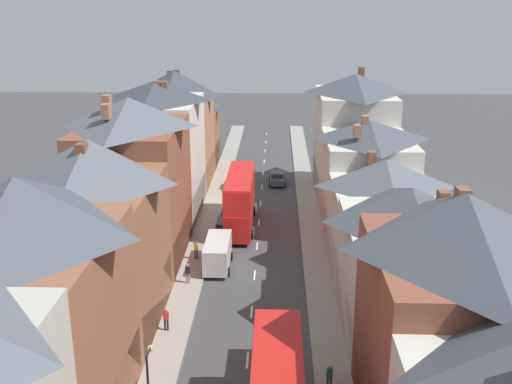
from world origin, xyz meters
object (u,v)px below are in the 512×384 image
object	(u,v)px
car_parked_right_a	(225,228)
pedestrian_far_right	(196,249)
car_mid_black	(277,178)
car_near_silver	(236,182)
pedestrian_mid_right	(166,318)
pedestrian_far_left	(188,273)
delivery_van	(218,253)
pedestrian_mid_left	(330,376)
double_decker_bus_mid_street	(240,200)

from	to	relation	value
car_parked_right_a	pedestrian_far_right	xyz separation A→B (m)	(-1.98, -5.73, 0.24)
car_mid_black	pedestrian_far_right	world-z (taller)	pedestrian_far_right
car_near_silver	car_parked_right_a	world-z (taller)	car_near_silver
car_near_silver	pedestrian_far_right	size ratio (longest dim) A/B	2.69
car_mid_black	pedestrian_far_right	bearing A→B (deg)	-106.90
pedestrian_mid_right	pedestrian_far_left	size ratio (longest dim) A/B	1.00
delivery_van	pedestrian_mid_right	xyz separation A→B (m)	(-2.46, -10.26, -0.30)
pedestrian_mid_left	pedestrian_far_left	size ratio (longest dim) A/B	1.00
double_decker_bus_mid_street	car_parked_right_a	distance (m)	3.37
car_parked_right_a	delivery_van	world-z (taller)	delivery_van
car_near_silver	pedestrian_far_right	distance (m)	20.68
car_parked_right_a	delivery_van	size ratio (longest dim) A/B	0.86
pedestrian_mid_left	pedestrian_mid_right	xyz separation A→B (m)	(-10.32, 6.07, 0.00)
double_decker_bus_mid_street	pedestrian_mid_right	bearing A→B (deg)	-100.77
car_parked_right_a	delivery_van	bearing A→B (deg)	-90.00
double_decker_bus_mid_street	car_mid_black	size ratio (longest dim) A/B	2.51
car_near_silver	pedestrian_mid_left	world-z (taller)	pedestrian_mid_left
double_decker_bus_mid_street	car_near_silver	world-z (taller)	double_decker_bus_mid_street
car_parked_right_a	pedestrian_mid_left	world-z (taller)	pedestrian_mid_left
double_decker_bus_mid_street	pedestrian_mid_right	distance (m)	20.13
delivery_van	pedestrian_far_right	xyz separation A→B (m)	(-1.98, 1.35, -0.30)
double_decker_bus_mid_street	car_mid_black	bearing A→B (deg)	76.06
car_parked_right_a	pedestrian_mid_right	world-z (taller)	pedestrian_mid_right
pedestrian_mid_right	pedestrian_far_right	world-z (taller)	same
delivery_van	pedestrian_far_right	distance (m)	2.41
delivery_van	pedestrian_mid_left	size ratio (longest dim) A/B	3.23
delivery_van	pedestrian_mid_right	bearing A→B (deg)	-103.46
double_decker_bus_mid_street	pedestrian_mid_right	world-z (taller)	double_decker_bus_mid_street
double_decker_bus_mid_street	pedestrian_mid_left	xyz separation A→B (m)	(6.57, -25.77, -1.78)
car_mid_black	pedestrian_mid_left	size ratio (longest dim) A/B	2.67
double_decker_bus_mid_street	car_mid_black	xyz separation A→B (m)	(3.61, 14.54, -2.02)
car_parked_right_a	pedestrian_mid_left	bearing A→B (deg)	-71.43
double_decker_bus_mid_street	car_parked_right_a	size ratio (longest dim) A/B	2.41
pedestrian_mid_right	pedestrian_far_right	bearing A→B (deg)	87.63
pedestrian_mid_left	delivery_van	bearing A→B (deg)	115.72
car_parked_right_a	car_near_silver	bearing A→B (deg)	90.00
double_decker_bus_mid_street	pedestrian_far_left	size ratio (longest dim) A/B	6.71
car_parked_right_a	pedestrian_far_left	bearing A→B (deg)	-101.08
double_decker_bus_mid_street	pedestrian_far_right	size ratio (longest dim) A/B	6.71
car_near_silver	pedestrian_mid_left	size ratio (longest dim) A/B	2.69
delivery_van	pedestrian_mid_left	bearing A→B (deg)	-64.28
pedestrian_mid_right	car_mid_black	bearing A→B (deg)	77.87
car_parked_right_a	pedestrian_far_right	size ratio (longest dim) A/B	2.78
car_parked_right_a	pedestrian_mid_left	size ratio (longest dim) A/B	2.78
pedestrian_mid_right	pedestrian_far_left	xyz separation A→B (m)	(0.44, 7.02, 0.00)
delivery_van	car_mid_black	bearing A→B (deg)	78.45
double_decker_bus_mid_street	pedestrian_far_left	world-z (taller)	double_decker_bus_mid_street
delivery_van	pedestrian_mid_right	world-z (taller)	delivery_van
car_near_silver	delivery_van	world-z (taller)	delivery_van
car_parked_right_a	pedestrian_mid_left	xyz separation A→B (m)	(7.86, -23.40, 0.24)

